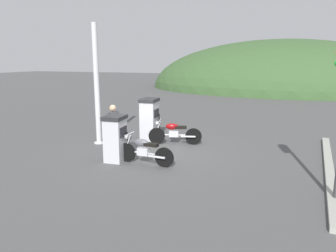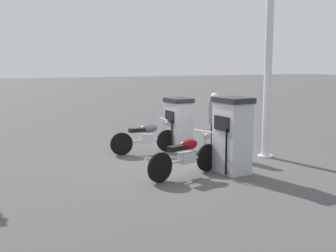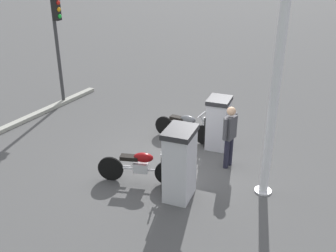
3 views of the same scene
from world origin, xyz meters
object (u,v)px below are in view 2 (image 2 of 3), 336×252
Objects in this scene: motorcycle_far_pump at (186,155)px; fuel_pump_far at (232,135)px; fuel_pump_near at (178,124)px; canopy_support_pole at (268,73)px; attendant_person at (214,119)px; motorcycle_near_pump at (146,137)px.

fuel_pump_far is at bearing 172.41° from motorcycle_far_pump.
fuel_pump_near is 2.82m from canopy_support_pole.
canopy_support_pole is at bearing 144.82° from attendant_person.
fuel_pump_near is at bearing -89.99° from fuel_pump_far.
canopy_support_pole is (-2.71, 1.71, 1.73)m from motorcycle_near_pump.
fuel_pump_far is (-0.00, 2.73, 0.11)m from fuel_pump_near.
motorcycle_far_pump reaches higher than motorcycle_near_pump.
canopy_support_pole is at bearing 134.98° from fuel_pump_near.
fuel_pump_far reaches higher than motorcycle_near_pump.
fuel_pump_near is at bearing -112.85° from motorcycle_far_pump.
fuel_pump_near reaches higher than motorcycle_far_pump.
motorcycle_near_pump is at bearing 0.22° from fuel_pump_near.
fuel_pump_far is 1.89m from attendant_person.
motorcycle_near_pump is 0.43× the size of canopy_support_pole.
fuel_pump_near is 0.75× the size of motorcycle_far_pump.
fuel_pump_near is 2.73m from fuel_pump_far.
motorcycle_near_pump is at bearing -92.15° from motorcycle_far_pump.
attendant_person is at bearing 123.00° from fuel_pump_near.
motorcycle_near_pump is 1.15× the size of attendant_person.
motorcycle_far_pump is at bearing -7.59° from fuel_pump_far.
canopy_support_pole is (-1.72, 1.72, 1.44)m from fuel_pump_near.
fuel_pump_far reaches higher than fuel_pump_near.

